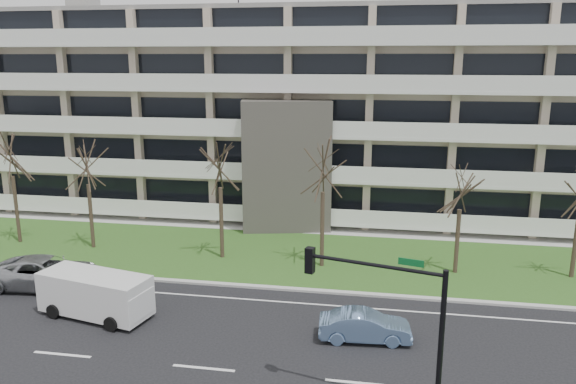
% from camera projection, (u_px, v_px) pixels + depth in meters
% --- Properties ---
extents(ground, '(160.00, 160.00, 0.00)m').
position_uv_depth(ground, '(204.00, 368.00, 21.82)').
color(ground, black).
rests_on(ground, ground).
extents(grass_verge, '(90.00, 10.00, 0.06)m').
position_uv_depth(grass_verge, '(271.00, 255.00, 34.26)').
color(grass_verge, '#30521B').
rests_on(grass_verge, ground).
extents(curb, '(90.00, 0.35, 0.12)m').
position_uv_depth(curb, '(252.00, 286.00, 29.47)').
color(curb, '#B2B2AD').
rests_on(curb, ground).
extents(sidewalk, '(90.00, 2.00, 0.08)m').
position_uv_depth(sidewalk, '(286.00, 228.00, 39.53)').
color(sidewalk, '#B2B2AD').
rests_on(sidewalk, ground).
extents(lane_edge_line, '(90.00, 0.12, 0.01)m').
position_uv_depth(lane_edge_line, '(245.00, 299.00, 28.04)').
color(lane_edge_line, white).
rests_on(lane_edge_line, ground).
extents(apartment_building, '(60.50, 15.10, 18.75)m').
position_uv_depth(apartment_building, '(301.00, 111.00, 44.29)').
color(apartment_building, beige).
rests_on(apartment_building, ground).
extents(silver_pickup, '(5.97, 2.99, 1.62)m').
position_uv_depth(silver_pickup, '(46.00, 273.00, 29.32)').
color(silver_pickup, '#A1A3A8').
rests_on(silver_pickup, ground).
extents(blue_sedan, '(4.01, 1.68, 1.29)m').
position_uv_depth(blue_sedan, '(365.00, 326.00, 23.85)').
color(blue_sedan, '#7599CB').
rests_on(blue_sedan, ground).
extents(white_van, '(5.57, 3.04, 2.04)m').
position_uv_depth(white_van, '(96.00, 291.00, 25.96)').
color(white_van, white).
rests_on(white_van, ground).
extents(traffic_signal, '(4.72, 1.46, 5.61)m').
position_uv_depth(traffic_signal, '(393.00, 314.00, 18.26)').
color(traffic_signal, black).
rests_on(traffic_signal, ground).
extents(tree_1, '(3.95, 3.95, 7.90)m').
position_uv_depth(tree_1, '(10.00, 149.00, 35.21)').
color(tree_1, '#382B21').
rests_on(tree_1, ground).
extents(tree_2, '(3.69, 3.69, 7.39)m').
position_uv_depth(tree_2, '(86.00, 159.00, 34.26)').
color(tree_2, '#382B21').
rests_on(tree_2, ground).
extents(tree_3, '(3.88, 3.88, 7.77)m').
position_uv_depth(tree_3, '(220.00, 159.00, 32.42)').
color(tree_3, '#382B21').
rests_on(tree_3, ground).
extents(tree_4, '(3.95, 3.95, 7.90)m').
position_uv_depth(tree_4, '(323.00, 162.00, 31.00)').
color(tree_4, '#382B21').
rests_on(tree_4, ground).
extents(tree_5, '(3.30, 3.30, 6.60)m').
position_uv_depth(tree_5, '(461.00, 184.00, 30.23)').
color(tree_5, '#382B21').
rests_on(tree_5, ground).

